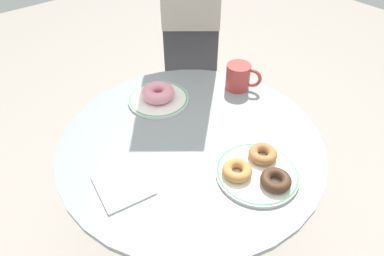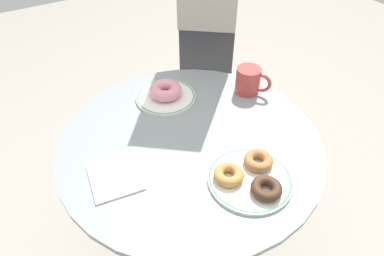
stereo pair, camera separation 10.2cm
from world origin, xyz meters
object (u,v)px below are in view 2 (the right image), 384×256
Objects in this scene: plate_left at (166,97)px; donut_chocolate at (266,188)px; coffee_mug at (249,80)px; donut_old_fashioned at (229,174)px; person_figure at (210,22)px; donut_pink_frosted at (166,90)px; plate_right at (250,179)px; donut_cinnamon at (258,160)px; paper_napkin at (115,177)px; cafe_table at (191,188)px.

plate_left is 0.50m from donut_chocolate.
coffee_mug reaches higher than plate_left.
donut_old_fashioned is 0.81m from person_figure.
plate_left is 1.85× the size of donut_pink_frosted.
donut_cinnamon is at bearing 119.19° from plate_right.
paper_napkin is at bearing -49.31° from plate_left.
donut_old_fashioned is (-0.03, -0.05, 0.02)m from plate_right.
donut_pink_frosted is 0.42m from donut_old_fashioned.
plate_left is at bearing -53.02° from person_figure.
plate_right is (0.45, 0.01, 0.00)m from plate_left.
donut_pink_frosted is (-0.45, -0.01, 0.03)m from plate_right.
plate_left is 1.49× the size of paper_napkin.
person_figure is at bearing 155.50° from donut_chocolate.
paper_napkin is (0.03, -0.25, 0.24)m from cafe_table.
coffee_mug is 0.07× the size of person_figure.
cafe_table is 0.34m from donut_cinnamon.
plate_right is 0.42m from coffee_mug.
donut_pink_frosted is 0.06× the size of person_figure.
coffee_mug reaches higher than donut_old_fashioned.
plate_right is at bearing -175.63° from donut_chocolate.
donut_pink_frosted is 0.95× the size of coffee_mug.
cafe_table is 7.10× the size of donut_pink_frosted.
donut_old_fashioned is at bearing 56.60° from paper_napkin.
paper_napkin reaches higher than cafe_table.
donut_pink_frosted is (-0.22, 0.04, 0.27)m from cafe_table.
donut_pink_frosted is 0.29m from coffee_mug.
paper_napkin is at bearing -84.22° from cafe_table.
donut_chocolate is 1.00× the size of donut_old_fashioned.
person_figure reaches higher than plate_left.
donut_chocolate is 0.10m from donut_old_fashioned.
paper_napkin is at bearing -49.31° from donut_pink_frosted.
person_figure is at bearing 155.96° from donut_cinnamon.
donut_chocolate is at bearing 4.37° from plate_right.
donut_old_fashioned reaches higher than cafe_table.
plate_right is 0.13× the size of person_figure.
plate_right is at bearing 56.87° from paper_napkin.
coffee_mug is (0.12, 0.27, 0.04)m from plate_left.
person_figure is at bearing 165.21° from coffee_mug.
plate_left is at bearing -171.40° from donut_cinnamon.
plate_right is at bearing -26.45° from person_figure.
donut_pink_frosted is at bearing -53.03° from person_figure.
donut_cinnamon is 0.58× the size of paper_napkin.
coffee_mug reaches higher than cafe_table.
paper_napkin is at bearing -115.67° from donut_cinnamon.
donut_cinnamon is (0.42, 0.06, -0.01)m from donut_pink_frosted.
plate_left is at bearing 175.11° from donut_old_fashioned.
donut_pink_frosted is 0.38m from paper_napkin.
donut_old_fashioned is 0.68× the size of coffee_mug.
cafe_table is 9.84× the size of donut_cinnamon.
paper_napkin is (0.25, -0.29, -0.00)m from plate_left.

